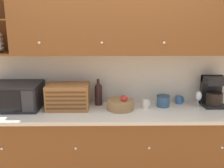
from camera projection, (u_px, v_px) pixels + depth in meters
wall_back at (112, 71)px, 2.96m from camera, size 5.33×0.06×2.60m
counter_unit at (112, 148)px, 2.83m from camera, size 2.95×0.65×0.93m
backsplash_panel at (112, 77)px, 2.94m from camera, size 2.93×0.01×0.59m
upper_cabinets at (127, 19)px, 2.62m from camera, size 2.93×0.37×0.75m
microwave at (15, 96)px, 2.74m from camera, size 0.56×0.42×0.28m
bread_box at (68, 97)px, 2.73m from camera, size 0.46×0.30×0.27m
wine_bottle at (98, 93)px, 2.85m from camera, size 0.09×0.09×0.30m
fruit_basket at (120, 104)px, 2.72m from camera, size 0.30×0.30×0.17m
mug at (146, 104)px, 2.76m from camera, size 0.09×0.08×0.09m
storage_canister at (163, 101)px, 2.81m from camera, size 0.15×0.15×0.13m
mug_blue_second at (179, 100)px, 2.92m from camera, size 0.10×0.08×0.09m
wine_glass at (199, 96)px, 2.78m from camera, size 0.06×0.06×0.18m
coffee_maker at (213, 91)px, 2.82m from camera, size 0.24×0.24×0.34m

